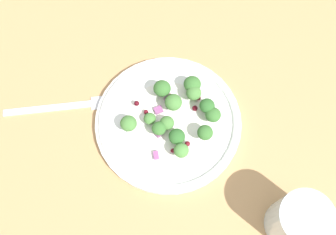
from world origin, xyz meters
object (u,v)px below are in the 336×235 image
(broccoli_floret_0, at_px, (129,124))
(broccoli_floret_2, at_px, (181,150))
(broccoli_floret_1, at_px, (213,115))
(water_glass, at_px, (298,221))
(plate, at_px, (168,122))
(fork, at_px, (65,106))

(broccoli_floret_0, height_order, broccoli_floret_2, broccoli_floret_2)
(broccoli_floret_1, relative_size, water_glass, 0.30)
(plate, xyz_separation_m, broccoli_floret_1, (-0.04, 0.06, 0.02))
(plate, relative_size, water_glass, 2.80)
(plate, bearing_deg, broccoli_floret_2, 46.61)
(broccoli_floret_2, bearing_deg, plate, -133.39)
(plate, distance_m, fork, 0.18)
(broccoli_floret_1, relative_size, fork, 0.16)
(plate, height_order, broccoli_floret_2, broccoli_floret_2)
(plate, distance_m, broccoli_floret_1, 0.08)
(plate, bearing_deg, broccoli_floret_0, -52.75)
(broccoli_floret_1, distance_m, fork, 0.25)
(broccoli_floret_2, distance_m, fork, 0.22)
(broccoli_floret_0, distance_m, water_glass, 0.29)
(broccoli_floret_0, height_order, fork, broccoli_floret_0)
(broccoli_floret_1, relative_size, broccoli_floret_2, 1.08)
(plate, height_order, broccoli_floret_1, broccoli_floret_1)
(broccoli_floret_0, xyz_separation_m, broccoli_floret_2, (0.00, 0.10, 0.01))
(plate, xyz_separation_m, fork, (0.05, -0.17, -0.01))
(broccoli_floret_0, bearing_deg, plate, 127.25)
(broccoli_floret_0, xyz_separation_m, water_glass, (0.02, 0.29, 0.01))
(broccoli_floret_2, distance_m, water_glass, 0.20)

